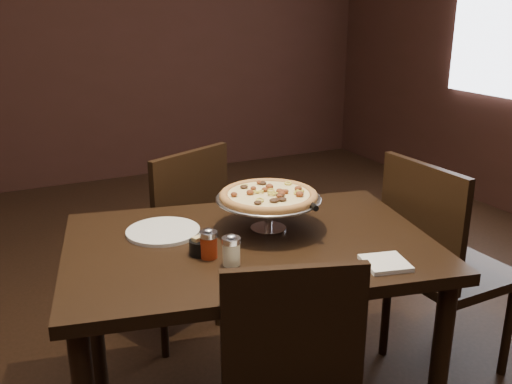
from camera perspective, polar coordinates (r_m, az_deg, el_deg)
name	(u,v)px	position (r m, az deg, el deg)	size (l,w,h in m)	color
room	(225,65)	(1.98, -3.08, 12.60)	(6.04, 7.04, 2.84)	black
dining_table	(250,267)	(2.07, -0.63, -7.56)	(1.43, 1.11, 0.80)	black
pizza_stand	(269,196)	(2.08, 1.26, -0.40)	(0.39, 0.39, 0.16)	silver
parmesan_shaker	(231,250)	(1.83, -2.49, -5.85)	(0.06, 0.06, 0.11)	beige
pepper_flake_shaker	(209,244)	(1.88, -4.75, -5.19)	(0.06, 0.06, 0.10)	maroon
packet_caddy	(201,246)	(1.92, -5.50, -5.42)	(0.08, 0.08, 0.06)	black
napkin_stack	(385,263)	(1.89, 12.81, -6.95)	(0.14, 0.14, 0.01)	white
plate_left	(163,231)	(2.12, -9.27, -3.90)	(0.27, 0.27, 0.01)	white
plate_near	(261,286)	(1.71, 0.50, -9.34)	(0.22, 0.22, 0.01)	white
serving_spatula	(310,204)	(2.02, 5.43, -1.15)	(0.15, 0.15, 0.02)	silver
chair_far	(174,236)	(2.79, -8.17, -4.37)	(0.60, 0.60, 0.97)	black
chair_side	(439,261)	(2.60, 17.87, -6.57)	(0.48, 0.48, 0.99)	black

